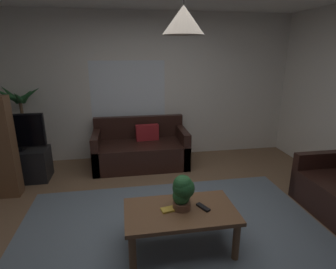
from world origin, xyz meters
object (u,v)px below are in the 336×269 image
object	(u,v)px
couch_under_window	(141,150)
remote_on_table_0	(203,207)
potted_plant_on_table	(183,191)
tv_stand	(19,165)
coffee_table	(180,216)
pendant_lamp	(183,20)
tv	(12,132)
potted_palm_corner	(25,133)
book_on_table_0	(168,210)

from	to	relation	value
couch_under_window	remote_on_table_0	distance (m)	2.27
potted_plant_on_table	tv_stand	distance (m)	2.91
coffee_table	potted_plant_on_table	bearing A→B (deg)	46.46
coffee_table	pendant_lamp	size ratio (longest dim) A/B	2.05
potted_plant_on_table	tv	xyz separation A→B (m)	(-2.18, 1.87, 0.16)
potted_plant_on_table	remote_on_table_0	bearing A→B (deg)	-9.56
tv	potted_palm_corner	size ratio (longest dim) A/B	0.62
book_on_table_0	remote_on_table_0	world-z (taller)	remote_on_table_0
book_on_table_0	potted_palm_corner	bearing A→B (deg)	130.24
book_on_table_0	potted_plant_on_table	distance (m)	0.24
potted_palm_corner	book_on_table_0	bearing A→B (deg)	-49.76
potted_plant_on_table	tv	size ratio (longest dim) A/B	0.39
tv_stand	potted_palm_corner	xyz separation A→B (m)	(-0.01, 0.50, 0.38)
book_on_table_0	potted_palm_corner	world-z (taller)	potted_palm_corner
potted_plant_on_table	book_on_table_0	bearing A→B (deg)	-174.03
coffee_table	pendant_lamp	xyz separation A→B (m)	(-0.00, 0.00, 1.82)
coffee_table	book_on_table_0	size ratio (longest dim) A/B	7.86
book_on_table_0	potted_plant_on_table	xyz separation A→B (m)	(0.15, 0.02, 0.19)
potted_plant_on_table	pendant_lamp	size ratio (longest dim) A/B	0.66
tv_stand	potted_palm_corner	distance (m)	0.63
couch_under_window	potted_plant_on_table	world-z (taller)	couch_under_window
book_on_table_0	potted_plant_on_table	bearing A→B (deg)	5.97
tv	potted_plant_on_table	bearing A→B (deg)	-40.72
potted_plant_on_table	pendant_lamp	distance (m)	1.55
book_on_table_0	pendant_lamp	bearing A→B (deg)	-4.84
couch_under_window	remote_on_table_0	size ratio (longest dim) A/B	10.02
couch_under_window	coffee_table	distance (m)	2.22
tv_stand	potted_palm_corner	bearing A→B (deg)	91.46
tv	pendant_lamp	world-z (taller)	pendant_lamp
remote_on_table_0	book_on_table_0	bearing A→B (deg)	150.25
couch_under_window	book_on_table_0	world-z (taller)	couch_under_window
coffee_table	potted_palm_corner	bearing A→B (deg)	131.76
coffee_table	tv	xyz separation A→B (m)	(-2.15, 1.90, 0.42)
coffee_table	potted_plant_on_table	size ratio (longest dim) A/B	3.10
potted_palm_corner	coffee_table	bearing A→B (deg)	-48.24
book_on_table_0	tv	size ratio (longest dim) A/B	0.15
tv	potted_palm_corner	distance (m)	0.55
couch_under_window	book_on_table_0	xyz separation A→B (m)	(0.12, -2.19, 0.17)
couch_under_window	potted_palm_corner	bearing A→B (deg)	173.45
potted_palm_corner	remote_on_table_0	bearing A→B (deg)	-45.47
tv_stand	potted_palm_corner	world-z (taller)	potted_palm_corner
book_on_table_0	tv	xyz separation A→B (m)	(-2.03, 1.89, 0.35)
coffee_table	tv	world-z (taller)	tv
remote_on_table_0	tv	bearing A→B (deg)	114.70
potted_palm_corner	pendant_lamp	distance (m)	3.60
coffee_table	pendant_lamp	bearing A→B (deg)	180.00
couch_under_window	book_on_table_0	bearing A→B (deg)	-86.94
remote_on_table_0	pendant_lamp	world-z (taller)	pendant_lamp
potted_palm_corner	pendant_lamp	world-z (taller)	pendant_lamp
potted_plant_on_table	tv_stand	xyz separation A→B (m)	(-2.18, 1.89, -0.38)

